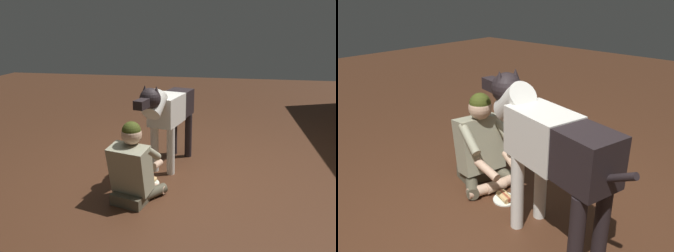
# 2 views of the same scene
# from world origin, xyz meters

# --- Properties ---
(ground_plane) EXTENTS (15.47, 15.47, 0.00)m
(ground_plane) POSITION_xyz_m (0.00, 0.00, 0.00)
(ground_plane) COLOR #432617
(person_sitting_on_floor) EXTENTS (0.71, 0.58, 0.87)m
(person_sitting_on_floor) POSITION_xyz_m (0.61, -0.55, 0.36)
(person_sitting_on_floor) COLOR #504A39
(person_sitting_on_floor) RESTS_ON ground
(large_dog) EXTENTS (1.45, 0.52, 1.15)m
(large_dog) POSITION_xyz_m (-0.26, -0.33, 0.75)
(large_dog) COLOR silver
(large_dog) RESTS_ON ground
(hot_dog_on_plate) EXTENTS (0.21, 0.21, 0.06)m
(hot_dog_on_plate) POSITION_xyz_m (0.24, -0.45, 0.03)
(hot_dog_on_plate) COLOR white
(hot_dog_on_plate) RESTS_ON ground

